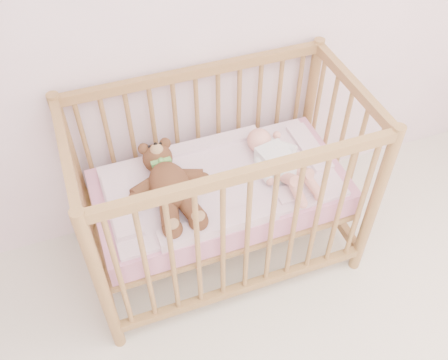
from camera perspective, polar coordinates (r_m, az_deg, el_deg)
name	(u,v)px	position (r m, az deg, el deg)	size (l,w,h in m)	color
crib	(221,190)	(2.45, -0.40, -1.12)	(1.36, 0.76, 1.00)	#A17244
mattress	(221,192)	(2.46, -0.40, -1.35)	(1.22, 0.62, 0.13)	pink
blanket	(220,181)	(2.41, -0.41, -0.16)	(1.10, 0.58, 0.06)	#E39CB7
baby	(278,159)	(2.42, 6.15, 2.42)	(0.26, 0.55, 0.13)	white
teddy_bear	(170,186)	(2.29, -6.23, -0.64)	(0.41, 0.58, 0.16)	brown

